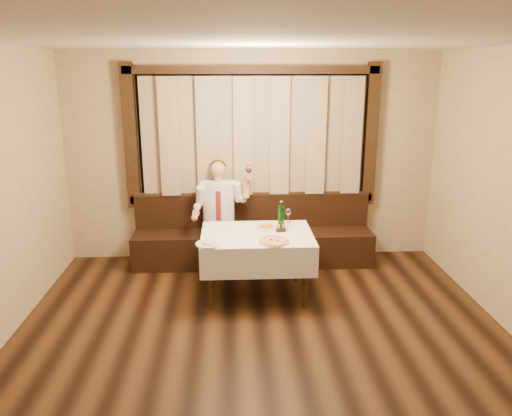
{
  "coord_description": "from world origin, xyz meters",
  "views": [
    {
      "loc": [
        -0.28,
        -3.69,
        2.59
      ],
      "look_at": [
        0.0,
        1.9,
        1.0
      ],
      "focal_mm": 35.0,
      "sensor_mm": 36.0,
      "label": 1
    }
  ],
  "objects_px": {
    "cruet_caddy": "(281,228)",
    "seated_man": "(219,206)",
    "pasta_cream": "(209,241)",
    "green_bottle": "(281,217)",
    "banquette": "(253,240)",
    "dining_table": "(257,242)",
    "pasta_red": "(266,225)",
    "pizza": "(274,241)"
  },
  "relations": [
    {
      "from": "cruet_caddy",
      "to": "seated_man",
      "type": "height_order",
      "value": "seated_man"
    },
    {
      "from": "pizza",
      "to": "seated_man",
      "type": "xyz_separation_m",
      "value": [
        -0.62,
        1.25,
        0.05
      ]
    },
    {
      "from": "pizza",
      "to": "green_bottle",
      "type": "distance_m",
      "value": 0.48
    },
    {
      "from": "pizza",
      "to": "green_bottle",
      "type": "xyz_separation_m",
      "value": [
        0.12,
        0.45,
        0.13
      ]
    },
    {
      "from": "pasta_cream",
      "to": "seated_man",
      "type": "bearing_deg",
      "value": 86.41
    },
    {
      "from": "pizza",
      "to": "cruet_caddy",
      "type": "xyz_separation_m",
      "value": [
        0.11,
        0.36,
        0.03
      ]
    },
    {
      "from": "pasta_red",
      "to": "pasta_cream",
      "type": "xyz_separation_m",
      "value": [
        -0.65,
        -0.54,
        0.0
      ]
    },
    {
      "from": "pasta_cream",
      "to": "cruet_caddy",
      "type": "xyz_separation_m",
      "value": [
        0.81,
        0.4,
        0.0
      ]
    },
    {
      "from": "dining_table",
      "to": "green_bottle",
      "type": "xyz_separation_m",
      "value": [
        0.29,
        0.13,
        0.25
      ]
    },
    {
      "from": "banquette",
      "to": "seated_man",
      "type": "relative_size",
      "value": 2.26
    },
    {
      "from": "pizza",
      "to": "pasta_cream",
      "type": "bearing_deg",
      "value": -177.32
    },
    {
      "from": "banquette",
      "to": "pizza",
      "type": "distance_m",
      "value": 1.43
    },
    {
      "from": "dining_table",
      "to": "pizza",
      "type": "relative_size",
      "value": 3.7
    },
    {
      "from": "pasta_cream",
      "to": "green_bottle",
      "type": "xyz_separation_m",
      "value": [
        0.82,
        0.48,
        0.11
      ]
    },
    {
      "from": "pizza",
      "to": "pasta_cream",
      "type": "relative_size",
      "value": 1.19
    },
    {
      "from": "dining_table",
      "to": "cruet_caddy",
      "type": "xyz_separation_m",
      "value": [
        0.28,
        0.05,
        0.15
      ]
    },
    {
      "from": "pizza",
      "to": "green_bottle",
      "type": "relative_size",
      "value": 1.01
    },
    {
      "from": "pasta_cream",
      "to": "seated_man",
      "type": "xyz_separation_m",
      "value": [
        0.08,
        1.29,
        0.03
      ]
    },
    {
      "from": "dining_table",
      "to": "cruet_caddy",
      "type": "distance_m",
      "value": 0.32
    },
    {
      "from": "dining_table",
      "to": "green_bottle",
      "type": "height_order",
      "value": "green_bottle"
    },
    {
      "from": "cruet_caddy",
      "to": "seated_man",
      "type": "distance_m",
      "value": 1.15
    },
    {
      "from": "pizza",
      "to": "green_bottle",
      "type": "bearing_deg",
      "value": 75.1
    },
    {
      "from": "pasta_cream",
      "to": "cruet_caddy",
      "type": "relative_size",
      "value": 2.47
    },
    {
      "from": "green_bottle",
      "to": "pizza",
      "type": "bearing_deg",
      "value": -104.9
    },
    {
      "from": "pasta_red",
      "to": "green_bottle",
      "type": "xyz_separation_m",
      "value": [
        0.17,
        -0.06,
        0.11
      ]
    },
    {
      "from": "pasta_cream",
      "to": "green_bottle",
      "type": "height_order",
      "value": "green_bottle"
    },
    {
      "from": "pasta_red",
      "to": "green_bottle",
      "type": "bearing_deg",
      "value": -19.15
    },
    {
      "from": "pasta_red",
      "to": "cruet_caddy",
      "type": "height_order",
      "value": "cruet_caddy"
    },
    {
      "from": "green_bottle",
      "to": "pasta_red",
      "type": "bearing_deg",
      "value": 160.85
    },
    {
      "from": "dining_table",
      "to": "pasta_cream",
      "type": "bearing_deg",
      "value": -146.41
    },
    {
      "from": "banquette",
      "to": "dining_table",
      "type": "distance_m",
      "value": 1.08
    },
    {
      "from": "banquette",
      "to": "green_bottle",
      "type": "bearing_deg",
      "value": -72.04
    },
    {
      "from": "cruet_caddy",
      "to": "pasta_red",
      "type": "bearing_deg",
      "value": 122.29
    },
    {
      "from": "pasta_red",
      "to": "seated_man",
      "type": "distance_m",
      "value": 0.94
    },
    {
      "from": "banquette",
      "to": "seated_man",
      "type": "bearing_deg",
      "value": -168.74
    },
    {
      "from": "green_bottle",
      "to": "seated_man",
      "type": "bearing_deg",
      "value": 132.6
    },
    {
      "from": "pasta_cream",
      "to": "pasta_red",
      "type": "bearing_deg",
      "value": 39.81
    },
    {
      "from": "dining_table",
      "to": "pasta_red",
      "type": "relative_size",
      "value": 4.87
    },
    {
      "from": "cruet_caddy",
      "to": "seated_man",
      "type": "relative_size",
      "value": 0.08
    },
    {
      "from": "pasta_red",
      "to": "pizza",
      "type": "bearing_deg",
      "value": -84.43
    },
    {
      "from": "pasta_cream",
      "to": "green_bottle",
      "type": "relative_size",
      "value": 0.85
    },
    {
      "from": "pizza",
      "to": "pasta_cream",
      "type": "height_order",
      "value": "pasta_cream"
    }
  ]
}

